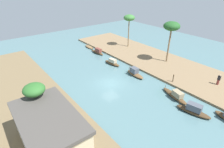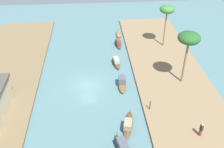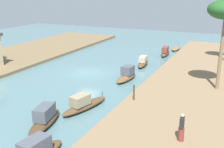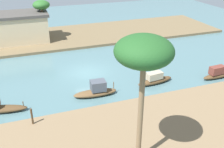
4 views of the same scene
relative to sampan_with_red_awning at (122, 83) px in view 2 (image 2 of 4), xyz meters
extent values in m
plane|color=slate|center=(0.48, 4.97, -0.51)|extent=(72.30, 72.30, 0.00)
cube|color=#846B4C|center=(0.48, -7.58, -0.34)|extent=(47.20, 10.90, 0.34)
ellipsoid|color=brown|center=(-0.10, 0.01, -0.24)|extent=(3.95, 1.35, 0.54)
cube|color=#4C515B|center=(0.19, -0.01, 0.47)|extent=(1.37, 1.09, 0.89)
cylinder|color=brown|center=(1.61, -0.09, 0.28)|extent=(0.07, 0.07, 0.61)
ellipsoid|color=brown|center=(17.09, -1.27, -0.29)|extent=(3.25, 1.14, 0.44)
cylinder|color=brown|center=(18.52, -1.30, 0.19)|extent=(0.07, 0.07, 0.60)
ellipsoid|color=brown|center=(-8.24, 0.18, -0.25)|extent=(4.81, 2.07, 0.51)
cube|color=gray|center=(-8.76, 0.30, 0.39)|extent=(1.69, 1.23, 0.77)
cylinder|color=brown|center=(-6.22, -0.29, 0.14)|extent=(0.07, 0.07, 0.37)
ellipsoid|color=brown|center=(6.04, 0.29, -0.24)|extent=(3.89, 1.37, 0.53)
cube|color=tan|center=(5.93, 0.28, 0.35)|extent=(1.62, 0.94, 0.67)
ellipsoid|color=brown|center=(12.84, -0.74, -0.26)|extent=(4.10, 1.12, 0.49)
cube|color=brown|center=(12.42, -0.77, 0.38)|extent=(1.64, 0.83, 0.78)
cylinder|color=brown|center=(14.62, -0.63, 0.23)|extent=(0.07, 0.07, 0.59)
cube|color=#4C515B|center=(-11.79, 1.30, 0.45)|extent=(1.92, 1.29, 0.86)
cylinder|color=#47331E|center=(-9.98, 1.71, 0.25)|extent=(0.07, 0.07, 0.57)
cylinder|color=brown|center=(-10.55, -7.69, 0.25)|extent=(0.37, 0.37, 0.84)
cube|color=#232328|center=(-10.55, -7.69, 1.01)|extent=(0.43, 0.25, 0.67)
sphere|color=tan|center=(-10.55, -7.69, 1.45)|extent=(0.23, 0.23, 0.23)
cylinder|color=#4C3823|center=(-5.70, -2.90, 0.47)|extent=(0.14, 0.14, 1.29)
cylinder|color=#7F6647|center=(-0.01, -8.79, 3.03)|extent=(0.30, 0.36, 6.41)
ellipsoid|color=#235623|center=(-0.01, -8.79, 6.84)|extent=(3.04, 3.04, 1.67)
cylinder|color=#7F6647|center=(11.42, -8.83, 2.96)|extent=(0.25, 0.25, 6.27)
ellipsoid|color=#387533|center=(11.42, -8.83, 6.61)|extent=(2.57, 2.57, 1.41)
camera|label=1|loc=(-19.80, 20.56, 14.72)|focal=29.40mm
camera|label=2|loc=(-30.84, 3.98, 22.34)|focal=42.57mm
camera|label=3|loc=(-25.83, -10.24, 8.45)|focal=45.29mm
camera|label=4|loc=(-5.69, -19.84, 11.49)|focal=42.59mm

